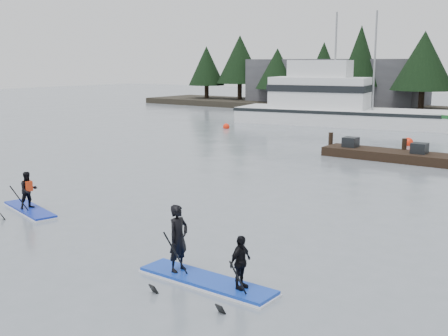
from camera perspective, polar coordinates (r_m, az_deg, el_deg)
The scene contains 7 objects.
ground at distance 15.58m, azimuth -13.34°, elevation -7.31°, with size 160.00×160.00×0.00m, color slate.
waterfront_building at distance 59.24m, azimuth 11.14°, elevation 8.38°, with size 18.00×6.00×5.00m, color #4C4C51.
fishing_boat_large at distance 44.27m, azimuth 11.43°, elevation 5.30°, with size 16.95×7.67×9.39m.
buoy_a at distance 40.60m, azimuth 0.23°, elevation 4.04°, with size 0.48×0.48×0.48m, color #FF270C.
buoy_b at distance 34.06m, azimuth 18.18°, elevation 2.20°, with size 0.59×0.59×0.59m, color #FF270C.
paddleboard_solo at distance 19.11m, azimuth -19.21°, elevation -2.84°, with size 2.91×1.36×1.80m.
paddleboard_duo at distance 12.32m, azimuth -2.05°, elevation -9.29°, with size 3.30×1.08×2.15m.
Camera 1 is at (11.43, -9.46, 4.75)m, focal length 45.00 mm.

